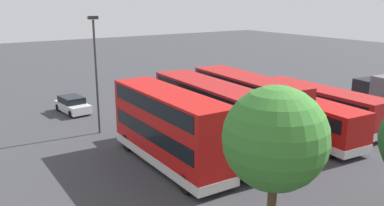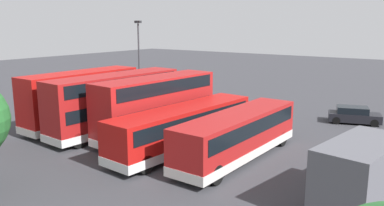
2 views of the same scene
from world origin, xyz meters
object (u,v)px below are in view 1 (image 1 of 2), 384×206
at_px(bus_double_decker_third, 247,106).
at_px(bus_double_decker_fifth, 169,127).
at_px(car_hatchback_silver, 242,82).
at_px(lamp_post_tall, 96,67).
at_px(bus_single_deck_near_end, 320,105).
at_px(waste_bin_yellow, 143,111).
at_px(bus_double_decker_fourth, 212,116).
at_px(car_small_green, 73,105).
at_px(bus_single_deck_second, 292,113).

bearing_deg(bus_double_decker_third, bus_double_decker_fifth, 8.96).
relative_size(car_hatchback_silver, lamp_post_tall, 0.52).
bearing_deg(bus_single_deck_near_end, waste_bin_yellow, -43.02).
distance_m(bus_double_decker_fourth, bus_double_decker_fifth, 3.56).
relative_size(bus_single_deck_near_end, car_small_green, 2.70).
height_order(car_small_green, lamp_post_tall, lamp_post_tall).
bearing_deg(car_hatchback_silver, bus_single_deck_near_end, 74.77).
relative_size(bus_double_decker_fifth, car_small_green, 2.47).
bearing_deg(bus_single_deck_second, car_hatchback_silver, -117.87).
bearing_deg(car_small_green, bus_double_decker_fifth, 94.18).
distance_m(bus_single_deck_near_end, bus_double_decker_fifth, 14.26).
bearing_deg(car_small_green, bus_double_decker_fourth, 107.68).
height_order(car_hatchback_silver, lamp_post_tall, lamp_post_tall).
height_order(bus_single_deck_second, car_hatchback_silver, bus_single_deck_second).
bearing_deg(bus_double_decker_fifth, car_small_green, -85.82).
relative_size(lamp_post_tall, waste_bin_yellow, 9.09).
bearing_deg(bus_double_decker_third, car_hatchback_silver, -129.84).
distance_m(bus_double_decker_third, bus_double_decker_fifth, 7.17).
xyz_separation_m(bus_single_deck_near_end, bus_double_decker_third, (7.15, -0.61, 0.82)).
height_order(bus_single_deck_near_end, bus_single_deck_second, same).
xyz_separation_m(bus_single_deck_near_end, lamp_post_tall, (15.47, -7.69, 3.39)).
height_order(bus_single_deck_near_end, waste_bin_yellow, bus_single_deck_near_end).
xyz_separation_m(car_hatchback_silver, lamp_post_tall, (19.18, 5.94, 4.31)).
bearing_deg(waste_bin_yellow, car_hatchback_silver, -165.53).
distance_m(bus_double_decker_fourth, car_hatchback_silver, 19.96).
bearing_deg(bus_single_deck_near_end, bus_single_deck_second, 8.33).
height_order(bus_single_deck_near_end, bus_double_decker_third, bus_double_decker_third).
relative_size(bus_single_deck_second, lamp_post_tall, 1.41).
bearing_deg(waste_bin_yellow, bus_double_decker_third, 110.53).
relative_size(bus_double_decker_third, lamp_post_tall, 1.22).
xyz_separation_m(bus_single_deck_second, waste_bin_yellow, (6.85, -10.48, -1.15)).
xyz_separation_m(bus_double_decker_fourth, bus_double_decker_fifth, (3.53, 0.44, -0.00)).
height_order(bus_single_deck_near_end, bus_double_decker_fourth, bus_double_decker_fourth).
height_order(car_hatchback_silver, waste_bin_yellow, car_hatchback_silver).
height_order(bus_single_deck_second, lamp_post_tall, lamp_post_tall).
height_order(bus_double_decker_fourth, car_small_green, bus_double_decker_fourth).
distance_m(bus_single_deck_near_end, bus_double_decker_fourth, 10.73).
bearing_deg(bus_single_deck_second, bus_double_decker_fifth, -0.28).
distance_m(car_hatchback_silver, lamp_post_tall, 20.54).
bearing_deg(bus_double_decker_fourth, bus_single_deck_near_end, -179.64).
distance_m(bus_single_deck_second, car_hatchback_silver, 16.08).
bearing_deg(bus_double_decker_third, lamp_post_tall, -40.39).
xyz_separation_m(bus_single_deck_near_end, car_small_green, (15.32, -14.42, -0.92)).
xyz_separation_m(bus_double_decker_third, car_small_green, (8.17, -13.81, -1.75)).
height_order(bus_single_deck_second, car_small_green, bus_single_deck_second).
bearing_deg(lamp_post_tall, waste_bin_yellow, -155.19).
xyz_separation_m(bus_double_decker_third, bus_double_decker_fifth, (7.08, 1.12, -0.00)).
bearing_deg(bus_single_deck_near_end, car_hatchback_silver, -105.23).
relative_size(car_hatchback_silver, car_small_green, 1.09).
distance_m(bus_single_deck_second, lamp_post_tall, 14.70).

